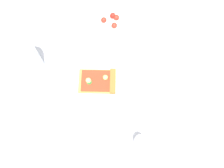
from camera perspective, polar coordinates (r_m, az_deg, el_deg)
The scene contains 7 objects.
ground_plane at distance 0.86m, azimuth -3.98°, elevation -2.36°, with size 2.40×2.40×0.00m, color silver.
plate at distance 0.85m, azimuth -3.52°, elevation -2.77°, with size 0.24×0.24×0.01m, color white.
pizza_slice_main at distance 0.85m, azimuth -2.77°, elevation 0.69°, with size 0.15×0.14×0.03m.
salad_bowl at distance 0.93m, azimuth 0.17°, elevation 12.58°, with size 0.13×0.13×0.08m.
soda_glass at distance 0.88m, azimuth -18.77°, elevation 5.31°, with size 0.08×0.08×0.13m.
paper_napkin at distance 0.88m, azimuth 16.19°, elevation -4.42°, with size 0.10×0.14×0.00m, color silver.
pepper_shaker at distance 0.80m, azimuth 6.39°, elevation -12.87°, with size 0.03×0.03×0.06m.
Camera 1 is at (-0.07, -0.25, 0.82)m, focal length 39.68 mm.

